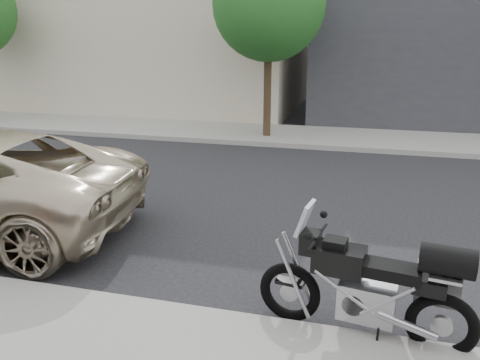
# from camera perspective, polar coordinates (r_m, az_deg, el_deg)

# --- Properties ---
(ground) EXTENTS (120.00, 120.00, 0.00)m
(ground) POSITION_cam_1_polar(r_m,az_deg,el_deg) (9.27, 7.98, -3.51)
(ground) COLOR black
(ground) RESTS_ON ground
(far_sidewalk) EXTENTS (44.00, 3.00, 0.15)m
(far_sidewalk) POSITION_cam_1_polar(r_m,az_deg,el_deg) (15.49, 10.93, 5.09)
(far_sidewalk) COLOR gray
(far_sidewalk) RESTS_ON ground
(far_building_cream) EXTENTS (14.00, 11.00, 8.00)m
(far_building_cream) POSITION_cam_1_polar(r_m,az_deg,el_deg) (24.26, -10.07, 18.78)
(far_building_cream) COLOR #C2B39B
(far_building_cream) RESTS_ON ground
(street_tree_mid) EXTENTS (3.40, 3.40, 5.70)m
(street_tree_mid) POSITION_cam_1_polar(r_m,az_deg,el_deg) (14.94, 3.54, 20.62)
(street_tree_mid) COLOR #382919
(street_tree_mid) RESTS_ON far_sidewalk
(motorcycle) EXTENTS (2.39, 0.81, 1.52)m
(motorcycle) POSITION_cam_1_polar(r_m,az_deg,el_deg) (5.41, 16.51, -12.35)
(motorcycle) COLOR black
(motorcycle) RESTS_ON ground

